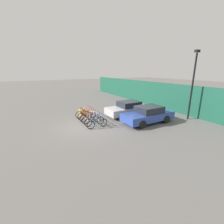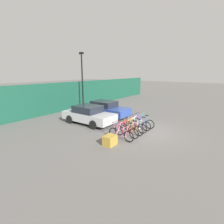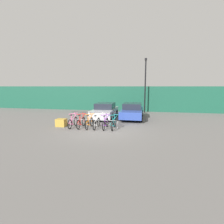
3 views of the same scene
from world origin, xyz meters
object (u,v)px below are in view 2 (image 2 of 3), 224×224
at_px(cargo_crate, 110,140).
at_px(lamp_post, 82,78).
at_px(car_silver, 89,115).
at_px(car_blue, 105,109).
at_px(bicycle_pink, 121,134).
at_px(bicycle_orange, 131,129).
at_px(bicycle_white, 135,127).
at_px(bicycle_red, 126,131).
at_px(bike_rack, 131,126).
at_px(bicycle_teal, 143,122).
at_px(bicycle_purple, 140,124).

bearing_deg(cargo_crate, lamp_post, 53.07).
xyz_separation_m(car_silver, car_blue, (2.44, 0.30, 0.00)).
relative_size(bicycle_pink, bicycle_orange, 1.00).
xyz_separation_m(bicycle_pink, lamp_post, (4.97, 7.97, 2.89)).
bearing_deg(bicycle_white, cargo_crate, -179.64).
height_order(bicycle_red, bicycle_orange, same).
distance_m(bike_rack, bicycle_pink, 1.48).
distance_m(bike_rack, lamp_post, 9.01).
height_order(bicycle_teal, car_silver, car_silver).
distance_m(bicycle_orange, cargo_crate, 2.17).
distance_m(bicycle_purple, bicycle_teal, 0.57).
distance_m(bicycle_white, car_blue, 4.72).
bearing_deg(lamp_post, bicycle_white, -112.00).
bearing_deg(car_blue, cargo_crate, -139.72).
relative_size(bicycle_white, cargo_crate, 2.44).
relative_size(bicycle_red, cargo_crate, 2.44).
height_order(bicycle_orange, bicycle_purple, same).
distance_m(bicycle_pink, bicycle_white, 1.74).
height_order(bicycle_pink, bicycle_white, same).
xyz_separation_m(bicycle_pink, bicycle_orange, (1.22, 0.00, 0.00)).
bearing_deg(bicycle_orange, bicycle_purple, 1.28).
height_order(bicycle_orange, car_blue, car_blue).
height_order(bicycle_pink, lamp_post, lamp_post).
height_order(bicycle_orange, cargo_crate, bicycle_orange).
xyz_separation_m(bike_rack, cargo_crate, (-2.42, -0.04, -0.21)).
bearing_deg(car_silver, car_blue, 7.01).
bearing_deg(car_blue, bicycle_red, -127.89).
bearing_deg(cargo_crate, bicycle_pink, -6.45).
distance_m(bicycle_purple, cargo_crate, 3.32).
xyz_separation_m(bicycle_red, lamp_post, (4.35, 7.97, 2.89)).
distance_m(car_silver, car_blue, 2.46).
bearing_deg(bicycle_teal, bicycle_orange, -179.93).
height_order(bicycle_purple, bicycle_teal, same).
xyz_separation_m(car_silver, lamp_post, (3.53, 4.08, 2.57)).
bearing_deg(cargo_crate, bicycle_white, -2.28).
bearing_deg(bike_rack, car_blue, 59.25).
xyz_separation_m(bicycle_white, lamp_post, (3.22, 7.97, 2.89)).
bearing_deg(bicycle_pink, bicycle_orange, 3.12).
bearing_deg(bicycle_pink, cargo_crate, 176.67).
bearing_deg(bicycle_teal, cargo_crate, 178.49).
distance_m(bicycle_teal, car_blue, 4.31).
distance_m(bicycle_teal, lamp_post, 8.72).
bearing_deg(bicycle_purple, bicycle_orange, -179.78).
xyz_separation_m(car_silver, cargo_crate, (-2.38, -3.79, -0.42)).
relative_size(bicycle_orange, lamp_post, 0.29).
height_order(bicycle_purple, car_blue, car_blue).
height_order(bicycle_purple, cargo_crate, bicycle_purple).
height_order(bike_rack, bicycle_teal, bicycle_teal).
bearing_deg(car_silver, bicycle_white, -85.51).
xyz_separation_m(bike_rack, bicycle_purple, (0.90, -0.15, -0.11)).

